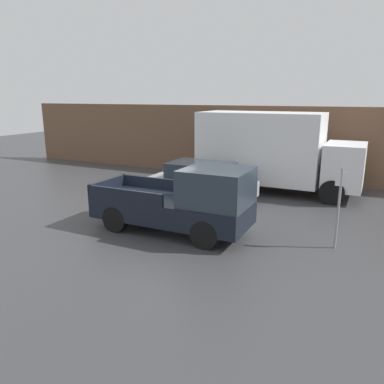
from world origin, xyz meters
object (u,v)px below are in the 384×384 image
Objects in this scene: car at (199,182)px; parking_sign at (339,204)px; pickup_truck at (184,202)px; delivery_truck at (272,150)px.

parking_sign is (5.45, -2.57, 0.47)m from car.
pickup_truck is 0.71× the size of delivery_truck.
pickup_truck is 4.48m from parking_sign.
delivery_truck is at bearing 57.51° from car.
pickup_truck is 1.12× the size of car.
parking_sign is at bearing 10.23° from pickup_truck.
car is 3.96m from delivery_truck.
car is (-1.06, 3.36, -0.17)m from pickup_truck.
delivery_truck reaches higher than car.
pickup_truck is 3.53m from car.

